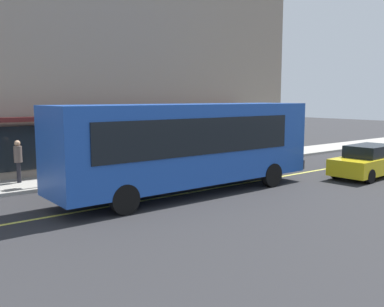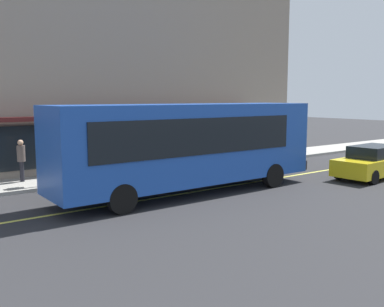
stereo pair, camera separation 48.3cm
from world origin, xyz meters
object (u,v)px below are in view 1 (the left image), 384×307
traffic_light (46,128)px  pedestrian_at_corner (246,141)px  car_yellow (368,161)px  bus (190,143)px  pedestrian_mid_block (18,157)px

traffic_light → pedestrian_at_corner: size_ratio=1.95×
car_yellow → pedestrian_at_corner: size_ratio=2.68×
pedestrian_at_corner → traffic_light: bearing=-175.8°
bus → pedestrian_at_corner: bearing=31.8°
car_yellow → pedestrian_at_corner: pedestrian_at_corner is taller
pedestrian_mid_block → traffic_light: bearing=-58.5°
pedestrian_mid_block → pedestrian_at_corner: bearing=-1.7°
car_yellow → pedestrian_at_corner: bearing=92.5°
traffic_light → car_yellow: size_ratio=0.73×
traffic_light → car_yellow: (12.84, -6.78, -1.79)m
bus → pedestrian_at_corner: (8.42, 5.22, -0.86)m
bus → pedestrian_at_corner: size_ratio=6.79×
traffic_light → car_yellow: traffic_light is taller
traffic_light → pedestrian_mid_block: bearing=121.5°
traffic_light → pedestrian_at_corner: traffic_light is taller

